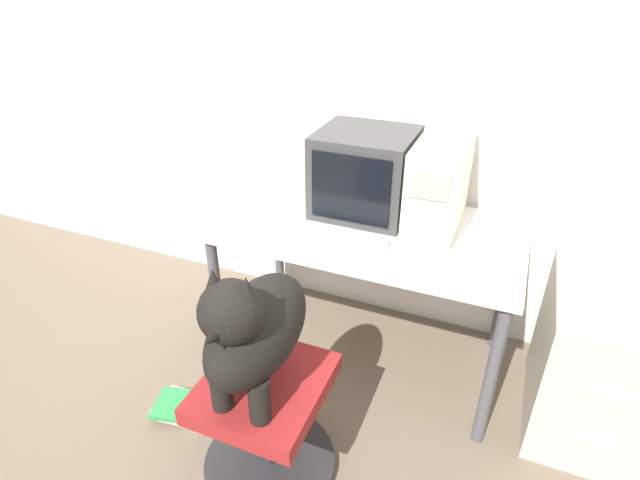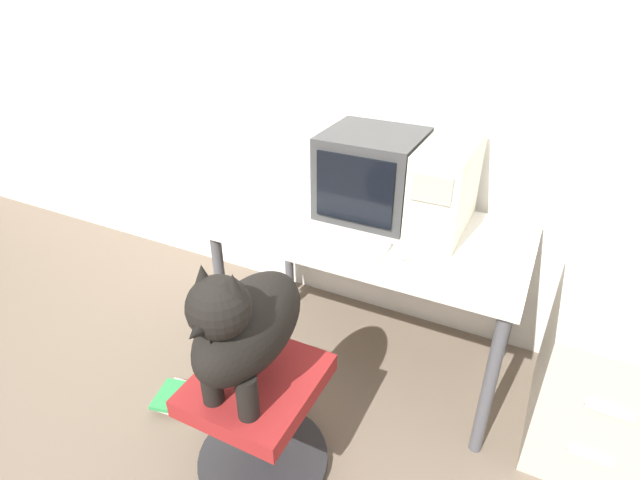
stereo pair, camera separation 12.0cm
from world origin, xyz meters
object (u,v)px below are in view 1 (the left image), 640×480
at_px(pc_tower, 439,184).
at_px(keyboard, 333,240).
at_px(crt_monitor, 365,173).
at_px(dog, 253,328).
at_px(office_chair, 267,422).
at_px(book_stack_floor, 183,407).
at_px(filing_cabinet, 594,361).

xyz_separation_m(pc_tower, keyboard, (-0.36, -0.32, -0.18)).
height_order(pc_tower, keyboard, pc_tower).
xyz_separation_m(crt_monitor, dog, (-0.06, -0.94, -0.19)).
bearing_deg(keyboard, office_chair, -93.75).
height_order(office_chair, book_stack_floor, office_chair).
height_order(crt_monitor, filing_cabinet, crt_monitor).
height_order(keyboard, office_chair, keyboard).
xyz_separation_m(crt_monitor, pc_tower, (0.33, -0.02, 0.01)).
bearing_deg(office_chair, filing_cabinet, 32.77).
xyz_separation_m(dog, book_stack_floor, (-0.48, 0.13, -0.70)).
bearing_deg(filing_cabinet, book_stack_floor, -158.42).
bearing_deg(crt_monitor, dog, -93.57).
distance_m(dog, book_stack_floor, 0.86).
bearing_deg(office_chair, crt_monitor, 86.26).
relative_size(crt_monitor, keyboard, 0.94).
distance_m(office_chair, dog, 0.49).
height_order(keyboard, book_stack_floor, keyboard).
xyz_separation_m(pc_tower, filing_cabinet, (0.73, -0.16, -0.60)).
bearing_deg(office_chair, book_stack_floor, 169.47).
relative_size(crt_monitor, filing_cabinet, 0.64).
distance_m(dog, filing_cabinet, 1.42).
relative_size(crt_monitor, pc_tower, 0.89).
relative_size(keyboard, office_chair, 0.86).
relative_size(crt_monitor, office_chair, 0.81).
height_order(crt_monitor, pc_tower, pc_tower).
bearing_deg(book_stack_floor, filing_cabinet, 21.58).
bearing_deg(filing_cabinet, office_chair, -147.23).
distance_m(crt_monitor, pc_tower, 0.33).
relative_size(dog, filing_cabinet, 0.82).
xyz_separation_m(filing_cabinet, book_stack_floor, (-1.60, -0.63, -0.30)).
height_order(filing_cabinet, book_stack_floor, filing_cabinet).
height_order(crt_monitor, dog, crt_monitor).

